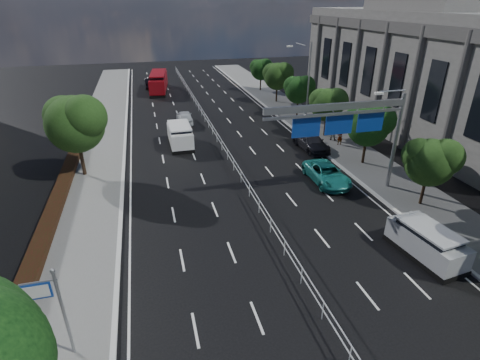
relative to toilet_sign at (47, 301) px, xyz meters
name	(u,v)px	position (x,y,z in m)	size (l,w,h in m)	color
ground	(314,306)	(10.95, 0.00, -2.94)	(160.00, 160.00, 0.00)	black
sidewalk_near	(48,358)	(-0.55, 0.00, -2.87)	(5.00, 140.00, 0.14)	slate
kerb_near	(114,345)	(1.95, 0.00, -2.87)	(0.25, 140.00, 0.15)	silver
kerb_far	(473,273)	(19.95, 0.00, -2.87)	(0.25, 140.00, 0.15)	silver
median_fence	(218,139)	(10.95, 22.50, -2.42)	(0.05, 85.00, 1.02)	silver
hedge_near	(28,278)	(-2.35, 5.00, -2.58)	(1.00, 36.00, 0.44)	black
toilet_sign	(47,301)	(0.00, 0.00, 0.00)	(1.62, 0.18, 4.34)	gray
overhead_gantry	(350,120)	(17.69, 10.05, 2.66)	(10.24, 0.38, 7.45)	gray
streetlight_far	(306,79)	(21.46, 26.00, 2.27)	(2.78, 2.40, 9.00)	gray
civic_hall	(439,70)	(34.67, 22.00, 3.33)	(14.40, 36.00, 14.35)	slate
near_tree_back	(75,121)	(-0.99, 17.97, 1.67)	(4.84, 4.51, 6.69)	black
far_tree_c	(431,160)	(22.20, 6.98, 0.48)	(3.52, 3.28, 4.94)	black
far_tree_d	(369,123)	(22.20, 14.48, 0.74)	(3.85, 3.59, 5.34)	black
far_tree_e	(328,103)	(22.20, 21.98, 0.61)	(3.63, 3.38, 5.13)	black
far_tree_f	(299,88)	(22.20, 29.48, 0.55)	(3.52, 3.28, 5.02)	black
far_tree_g	(278,75)	(22.20, 36.98, 0.81)	(3.96, 3.69, 5.45)	black
far_tree_h	(261,68)	(22.20, 44.48, 0.48)	(3.41, 3.18, 4.91)	black
white_minivan	(180,135)	(7.29, 23.06, -1.90)	(2.14, 4.90, 2.12)	black
red_bus	(159,82)	(6.77, 48.19, -1.44)	(3.43, 9.86, 2.88)	black
near_car_silver	(185,117)	(8.58, 30.33, -2.21)	(1.74, 4.33, 1.48)	silver
near_car_dark	(150,83)	(5.43, 51.42, -2.19)	(1.61, 4.60, 1.52)	black
silver_minivan	(426,242)	(18.49, 2.00, -2.04)	(2.43, 4.65, 1.85)	black
parked_car_teal	(327,174)	(17.45, 12.00, -2.24)	(2.32, 5.04, 1.40)	#1A7772
parked_car_dark	(311,142)	(19.25, 19.00, -2.21)	(2.07, 5.08, 1.48)	black
pedestrian_a	(340,137)	(22.33, 19.10, -2.04)	(0.56, 0.37, 1.53)	gray
pedestrian_b	(333,131)	(22.32, 20.53, -1.90)	(0.88, 0.69, 1.81)	gray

